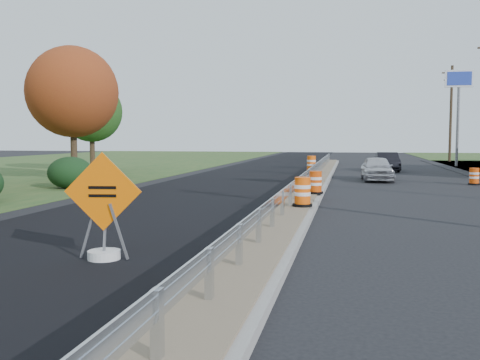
% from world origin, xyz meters
% --- Properties ---
extents(ground, '(140.00, 140.00, 0.00)m').
position_xyz_m(ground, '(0.00, 0.00, 0.00)').
color(ground, black).
rests_on(ground, ground).
extents(milled_overlay, '(7.20, 120.00, 0.01)m').
position_xyz_m(milled_overlay, '(-4.40, 10.00, 0.01)').
color(milled_overlay, black).
rests_on(milled_overlay, ground).
extents(median, '(1.60, 55.00, 0.23)m').
position_xyz_m(median, '(0.00, 8.00, 0.11)').
color(median, gray).
rests_on(median, ground).
extents(guardrail, '(0.10, 46.15, 0.72)m').
position_xyz_m(guardrail, '(0.00, 9.00, 0.73)').
color(guardrail, silver).
rests_on(guardrail, median).
extents(pylon_sign_north, '(2.20, 0.30, 7.90)m').
position_xyz_m(pylon_sign_north, '(10.50, 30.00, 6.48)').
color(pylon_sign_north, slate).
rests_on(pylon_sign_north, ground).
extents(utility_pole_north, '(1.90, 0.26, 9.40)m').
position_xyz_m(utility_pole_north, '(11.50, 39.00, 4.93)').
color(utility_pole_north, '#473523').
rests_on(utility_pole_north, ground).
extents(hedge_north, '(2.09, 2.09, 1.52)m').
position_xyz_m(hedge_north, '(-11.00, 6.00, 0.76)').
color(hedge_north, black).
rests_on(hedge_north, ground).
extents(tree_near_red, '(4.95, 4.95, 7.35)m').
position_xyz_m(tree_near_red, '(-13.00, 10.00, 4.86)').
color(tree_near_red, '#473523').
rests_on(tree_near_red, ground).
extents(tree_near_back, '(4.29, 4.29, 6.37)m').
position_xyz_m(tree_near_back, '(-16.00, 18.00, 4.21)').
color(tree_near_back, '#473523').
rests_on(tree_near_back, ground).
extents(caution_sign, '(1.54, 0.64, 2.13)m').
position_xyz_m(caution_sign, '(-2.89, -7.23, 0.54)').
color(caution_sign, white).
rests_on(caution_sign, ground).
extents(barrel_median_near, '(0.63, 0.63, 0.93)m').
position_xyz_m(barrel_median_near, '(0.39, -0.00, 0.67)').
color(barrel_median_near, black).
rests_on(barrel_median_near, median).
extents(barrel_median_mid, '(0.60, 0.60, 0.88)m').
position_xyz_m(barrel_median_mid, '(0.55, 3.94, 0.65)').
color(barrel_median_mid, black).
rests_on(barrel_median_mid, median).
extents(barrel_median_far, '(0.69, 0.69, 1.01)m').
position_xyz_m(barrel_median_far, '(-0.55, 17.26, 0.71)').
color(barrel_median_far, black).
rests_on(barrel_median_far, median).
extents(barrel_shoulder_near, '(0.58, 0.58, 0.86)m').
position_xyz_m(barrel_shoulder_near, '(8.07, 12.11, 0.41)').
color(barrel_shoulder_near, black).
rests_on(barrel_shoulder_near, ground).
extents(car_silver, '(1.83, 4.11, 1.37)m').
position_xyz_m(car_silver, '(3.33, 13.68, 0.69)').
color(car_silver, silver).
rests_on(car_silver, ground).
extents(car_dark_mid, '(1.59, 4.14, 1.35)m').
position_xyz_m(car_dark_mid, '(4.46, 22.35, 0.67)').
color(car_dark_mid, black).
rests_on(car_dark_mid, ground).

